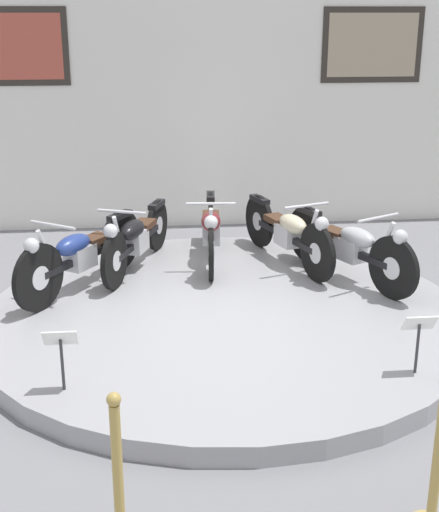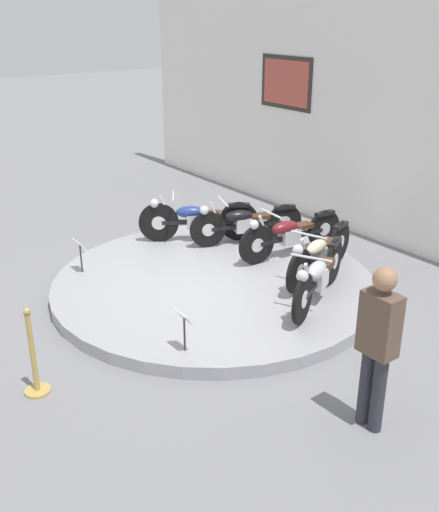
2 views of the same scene
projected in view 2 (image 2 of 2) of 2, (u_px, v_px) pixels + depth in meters
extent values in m
plane|color=slate|center=(214.00, 289.00, 8.84)|extent=(60.00, 60.00, 0.00)
cylinder|color=#99999E|center=(214.00, 284.00, 8.81)|extent=(4.71, 4.71, 0.17)
cube|color=white|center=(388.00, 110.00, 9.96)|extent=(14.00, 0.20, 4.54)
cube|color=#2D2823|center=(286.00, 83.00, 11.59)|extent=(1.40, 0.02, 1.00)
cube|color=#B24C3D|center=(286.00, 83.00, 11.58)|extent=(1.24, 0.02, 0.84)
cylinder|color=black|center=(159.00, 223.00, 10.05)|extent=(0.42, 0.59, 0.67)
cylinder|color=silver|center=(159.00, 223.00, 10.05)|extent=(0.18, 0.23, 0.23)
cylinder|color=black|center=(239.00, 221.00, 10.12)|extent=(0.42, 0.59, 0.67)
cylinder|color=silver|center=(239.00, 221.00, 10.12)|extent=(0.18, 0.23, 0.23)
cube|color=black|center=(199.00, 222.00, 10.08)|extent=(0.75, 1.07, 0.07)
cube|color=silver|center=(196.00, 221.00, 10.07)|extent=(0.34, 0.38, 0.24)
ellipsoid|color=navy|center=(190.00, 212.00, 10.01)|extent=(0.45, 0.52, 0.20)
cube|color=#472D1E|center=(212.00, 214.00, 10.04)|extent=(0.34, 0.38, 0.07)
cube|color=black|center=(239.00, 205.00, 10.01)|extent=(0.28, 0.36, 0.06)
cylinder|color=silver|center=(167.00, 211.00, 9.98)|extent=(0.18, 0.23, 0.54)
cylinder|color=silver|center=(173.00, 196.00, 9.89)|extent=(0.47, 0.33, 0.03)
sphere|color=silver|center=(154.00, 203.00, 9.92)|extent=(0.15, 0.15, 0.15)
cylinder|color=black|center=(208.00, 229.00, 9.83)|extent=(0.26, 0.59, 0.61)
cylinder|color=silver|center=(208.00, 229.00, 9.83)|extent=(0.13, 0.22, 0.21)
cylinder|color=black|center=(284.00, 222.00, 10.19)|extent=(0.26, 0.59, 0.61)
cylinder|color=silver|center=(284.00, 222.00, 10.19)|extent=(0.13, 0.22, 0.21)
cube|color=black|center=(247.00, 225.00, 10.01)|extent=(0.49, 1.19, 0.07)
cube|color=silver|center=(245.00, 225.00, 9.99)|extent=(0.30, 0.37, 0.24)
ellipsoid|color=black|center=(239.00, 216.00, 9.90)|extent=(0.37, 0.53, 0.20)
cube|color=#472D1E|center=(259.00, 216.00, 10.01)|extent=(0.30, 0.37, 0.07)
cube|color=black|center=(285.00, 207.00, 10.09)|extent=(0.22, 0.37, 0.06)
cylinder|color=silver|center=(217.00, 217.00, 9.79)|extent=(0.13, 0.25, 0.54)
cylinder|color=silver|center=(223.00, 201.00, 9.72)|extent=(0.52, 0.22, 0.03)
sphere|color=silver|center=(204.00, 210.00, 9.68)|extent=(0.15, 0.15, 0.15)
cylinder|color=black|center=(257.00, 245.00, 9.17)|extent=(0.11, 0.63, 0.63)
cylinder|color=silver|center=(257.00, 245.00, 9.17)|extent=(0.08, 0.23, 0.22)
cylinder|color=black|center=(324.00, 229.00, 9.83)|extent=(0.11, 0.63, 0.63)
cylinder|color=silver|center=(324.00, 229.00, 9.83)|extent=(0.08, 0.23, 0.22)
cube|color=black|center=(291.00, 237.00, 9.50)|extent=(0.17, 1.24, 0.07)
cube|color=silver|center=(289.00, 236.00, 9.47)|extent=(0.23, 0.34, 0.24)
ellipsoid|color=maroon|center=(285.00, 227.00, 9.36)|extent=(0.26, 0.50, 0.20)
cube|color=#472D1E|center=(303.00, 226.00, 9.55)|extent=(0.23, 0.34, 0.07)
cube|color=black|center=(325.00, 213.00, 9.72)|extent=(0.13, 0.37, 0.06)
cylinder|color=silver|center=(265.00, 231.00, 9.16)|extent=(0.06, 0.25, 0.54)
cylinder|color=silver|center=(271.00, 214.00, 9.12)|extent=(0.54, 0.08, 0.03)
sphere|color=silver|center=(254.00, 225.00, 9.01)|extent=(0.15, 0.15, 0.15)
cylinder|color=black|center=(299.00, 272.00, 8.23)|extent=(0.26, 0.62, 0.64)
cylinder|color=silver|center=(299.00, 272.00, 8.23)|extent=(0.13, 0.23, 0.22)
cylinder|color=black|center=(339.00, 242.00, 9.26)|extent=(0.26, 0.62, 0.64)
cylinder|color=silver|center=(339.00, 242.00, 9.26)|extent=(0.13, 0.23, 0.22)
cube|color=black|center=(320.00, 256.00, 8.75)|extent=(0.46, 1.20, 0.07)
cube|color=silver|center=(319.00, 256.00, 8.71)|extent=(0.29, 0.37, 0.24)
ellipsoid|color=beige|center=(317.00, 248.00, 8.57)|extent=(0.36, 0.53, 0.20)
cube|color=#472D1E|center=(327.00, 243.00, 8.86)|extent=(0.29, 0.37, 0.07)
cube|color=black|center=(341.00, 226.00, 9.15)|extent=(0.21, 0.37, 0.06)
cylinder|color=silver|center=(304.00, 255.00, 8.27)|extent=(0.12, 0.25, 0.54)
cylinder|color=silver|center=(309.00, 235.00, 8.25)|extent=(0.52, 0.20, 0.03)
sphere|color=silver|center=(298.00, 250.00, 8.06)|extent=(0.15, 0.15, 0.15)
cylinder|color=black|center=(302.00, 299.00, 7.45)|extent=(0.34, 0.61, 0.65)
cylinder|color=silver|center=(302.00, 299.00, 7.45)|extent=(0.16, 0.23, 0.23)
cylinder|color=black|center=(334.00, 261.00, 8.56)|extent=(0.34, 0.61, 0.65)
cylinder|color=silver|center=(334.00, 261.00, 8.56)|extent=(0.16, 0.23, 0.23)
cube|color=black|center=(319.00, 279.00, 8.01)|extent=(0.62, 1.14, 0.07)
cube|color=silver|center=(318.00, 278.00, 7.97)|extent=(0.32, 0.38, 0.24)
ellipsoid|color=#B2B5BA|center=(317.00, 270.00, 7.82)|extent=(0.41, 0.53, 0.20)
cube|color=#472D1E|center=(325.00, 263.00, 8.13)|extent=(0.32, 0.38, 0.07)
cube|color=black|center=(335.00, 243.00, 8.46)|extent=(0.25, 0.37, 0.06)
cylinder|color=silver|center=(307.00, 280.00, 7.49)|extent=(0.15, 0.24, 0.54)
cylinder|color=silver|center=(311.00, 258.00, 7.48)|extent=(0.50, 0.27, 0.03)
sphere|color=silver|center=(302.00, 276.00, 7.27)|extent=(0.15, 0.15, 0.15)
cylinder|color=#333338|center=(81.00, 259.00, 8.93)|extent=(0.02, 0.02, 0.42)
cube|color=white|center=(80.00, 245.00, 8.84)|extent=(0.26, 0.11, 0.15)
cylinder|color=#333338|center=(185.00, 335.00, 6.87)|extent=(0.02, 0.02, 0.42)
cube|color=white|center=(184.00, 317.00, 6.78)|extent=(0.26, 0.11, 0.15)
cylinder|color=#2D2D38|center=(365.00, 386.00, 5.88)|extent=(0.13, 0.13, 0.84)
cylinder|color=#2D2D38|center=(378.00, 394.00, 5.76)|extent=(0.13, 0.13, 0.84)
cube|color=brown|center=(380.00, 324.00, 5.53)|extent=(0.36, 0.22, 0.63)
sphere|color=#9E7051|center=(385.00, 279.00, 5.36)|extent=(0.23, 0.23, 0.23)
cylinder|color=tan|center=(38.00, 391.00, 6.49)|extent=(0.28, 0.28, 0.03)
cylinder|color=tan|center=(33.00, 354.00, 6.31)|extent=(0.06, 0.06, 0.95)
sphere|color=tan|center=(27.00, 311.00, 6.11)|extent=(0.08, 0.08, 0.08)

